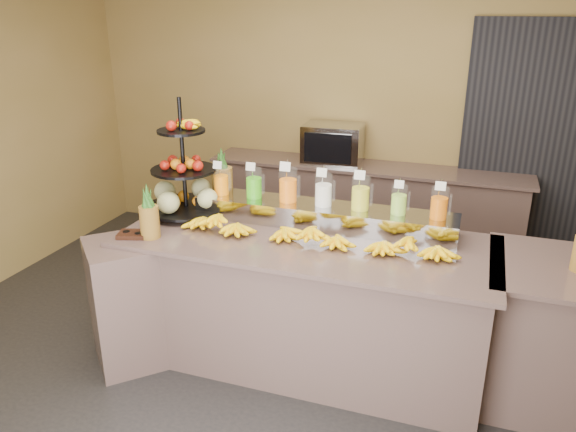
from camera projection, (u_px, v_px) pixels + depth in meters
The scene contains 19 objects.
ground at pixel (291, 382), 3.79m from camera, with size 6.00×6.00×0.00m, color black.
room_envelope at pixel (355, 87), 3.77m from camera, with size 6.04×5.02×2.82m.
buffet_counter at pixel (287, 301), 3.89m from camera, with size 2.75×1.25×0.93m.
right_counter at pixel (572, 338), 3.46m from camera, with size 1.08×0.88×0.93m.
back_ledge at pixel (364, 210), 5.62m from camera, with size 3.10×0.55×0.93m.
pitcher_tray at pixel (323, 215), 3.94m from camera, with size 1.85×0.30×0.15m, color gray.
juice_pitcher_orange_a at pixel (221, 182), 4.12m from camera, with size 0.11×0.12×0.27m.
juice_pitcher_green at pixel (254, 185), 4.04m from camera, with size 0.12×0.12×0.29m.
juice_pitcher_orange_b at pixel (288, 187), 3.96m from camera, with size 0.13×0.13×0.32m.
juice_pitcher_milk at pixel (323, 192), 3.88m from camera, with size 0.12×0.13×0.29m.
juice_pitcher_lemon at pixel (360, 195), 3.80m from camera, with size 0.13×0.13×0.30m.
juice_pitcher_lime at pixel (399, 202), 3.72m from camera, with size 0.11×0.11×0.26m.
juice_pitcher_orange_c at pixel (439, 205), 3.64m from camera, with size 0.11×0.12×0.28m.
banana_heap at pixel (309, 232), 3.68m from camera, with size 1.85×0.17×0.15m.
fruit_stand at pixel (190, 185), 4.12m from camera, with size 0.62×0.62×0.86m.
condiment_caddy at pixel (132, 234), 3.77m from camera, with size 0.19×0.14×0.03m, color black.
pineapple_left_a at pixel (149, 218), 3.71m from camera, with size 0.13×0.13×0.38m.
pineapple_left_b at pixel (222, 183), 4.32m from camera, with size 0.16×0.16×0.46m.
oven_warmer at pixel (333, 144), 5.49m from camera, with size 0.57×0.40×0.38m, color gray.
Camera 1 is at (1.02, -2.98, 2.39)m, focal length 35.00 mm.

